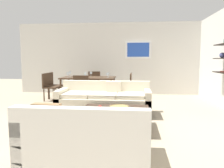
% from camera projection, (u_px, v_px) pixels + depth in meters
% --- Properties ---
extents(ground_plane, '(18.00, 18.00, 0.00)m').
position_uv_depth(ground_plane, '(106.00, 117.00, 5.13)').
color(ground_plane, tan).
extents(back_wall_unit, '(8.40, 0.09, 2.70)m').
position_uv_depth(back_wall_unit, '(126.00, 58.00, 8.43)').
color(back_wall_unit, silver).
rests_on(back_wall_unit, ground).
extents(sofa_beige, '(2.23, 0.90, 0.78)m').
position_uv_depth(sofa_beige, '(104.00, 102.00, 5.44)').
color(sofa_beige, beige).
rests_on(sofa_beige, ground).
extents(loveseat_white, '(1.65, 0.90, 0.78)m').
position_uv_depth(loveseat_white, '(85.00, 138.00, 2.94)').
color(loveseat_white, white).
rests_on(loveseat_white, ground).
extents(coffee_table, '(1.30, 1.01, 0.38)m').
position_uv_depth(coffee_table, '(115.00, 119.00, 4.25)').
color(coffee_table, '#38281E').
rests_on(coffee_table, ground).
extents(decorative_bowl, '(0.37, 0.37, 0.08)m').
position_uv_depth(decorative_bowl, '(119.00, 108.00, 4.19)').
color(decorative_bowl, '#99844C').
rests_on(decorative_bowl, coffee_table).
extents(candle_jar, '(0.08, 0.08, 0.06)m').
position_uv_depth(candle_jar, '(129.00, 109.00, 4.14)').
color(candle_jar, silver).
rests_on(candle_jar, coffee_table).
extents(apple_on_coffee_table, '(0.08, 0.08, 0.08)m').
position_uv_depth(apple_on_coffee_table, '(100.00, 107.00, 4.23)').
color(apple_on_coffee_table, red).
rests_on(apple_on_coffee_table, coffee_table).
extents(dining_table, '(1.70, 0.95, 0.75)m').
position_uv_depth(dining_table, '(88.00, 79.00, 7.20)').
color(dining_table, '#422D1E').
rests_on(dining_table, ground).
extents(dining_chair_foot, '(0.44, 0.44, 0.88)m').
position_uv_depth(dining_chair_foot, '(82.00, 88.00, 6.34)').
color(dining_chair_foot, '#422D1E').
rests_on(dining_chair_foot, ground).
extents(dining_chair_head, '(0.44, 0.44, 0.88)m').
position_uv_depth(dining_chair_head, '(94.00, 82.00, 8.09)').
color(dining_chair_head, '#422D1E').
rests_on(dining_chair_head, ground).
extents(dining_chair_left_far, '(0.44, 0.44, 0.88)m').
position_uv_depth(dining_chair_left_far, '(54.00, 83.00, 7.56)').
color(dining_chair_left_far, '#422D1E').
rests_on(dining_chair_left_far, ground).
extents(dining_chair_right_far, '(0.44, 0.44, 0.88)m').
position_uv_depth(dining_chair_right_far, '(127.00, 84.00, 7.29)').
color(dining_chair_right_far, '#422D1E').
rests_on(dining_chair_right_far, ground).
extents(dining_chair_left_near, '(0.44, 0.44, 0.88)m').
position_uv_depth(dining_chair_left_near, '(49.00, 85.00, 7.14)').
color(dining_chair_left_near, '#422D1E').
rests_on(dining_chair_left_near, ground).
extents(dining_chair_right_near, '(0.44, 0.44, 0.88)m').
position_uv_depth(dining_chair_right_near, '(127.00, 86.00, 6.87)').
color(dining_chair_right_near, '#422D1E').
rests_on(dining_chair_right_near, ground).
extents(wine_glass_right_near, '(0.08, 0.08, 0.15)m').
position_uv_depth(wine_glass_right_near, '(108.00, 74.00, 6.99)').
color(wine_glass_right_near, silver).
rests_on(wine_glass_right_near, dining_table).
extents(wine_glass_foot, '(0.06, 0.06, 0.19)m').
position_uv_depth(wine_glass_foot, '(85.00, 74.00, 6.76)').
color(wine_glass_foot, silver).
rests_on(wine_glass_foot, dining_table).
extents(wine_glass_head, '(0.08, 0.08, 0.15)m').
position_uv_depth(wine_glass_head, '(91.00, 73.00, 7.59)').
color(wine_glass_head, silver).
rests_on(wine_glass_head, dining_table).
extents(wine_glass_left_near, '(0.08, 0.08, 0.17)m').
position_uv_depth(wine_glass_left_near, '(68.00, 74.00, 7.13)').
color(wine_glass_left_near, silver).
rests_on(wine_glass_left_near, dining_table).
extents(wine_glass_left_far, '(0.06, 0.06, 0.18)m').
position_uv_depth(wine_glass_left_far, '(70.00, 73.00, 7.36)').
color(wine_glass_left_far, silver).
rests_on(wine_glass_left_far, dining_table).
extents(wine_glass_right_far, '(0.06, 0.06, 0.15)m').
position_uv_depth(wine_glass_right_far, '(109.00, 74.00, 7.22)').
color(wine_glass_right_far, silver).
rests_on(wine_glass_right_far, dining_table).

